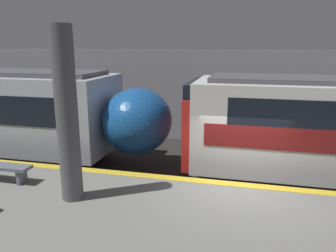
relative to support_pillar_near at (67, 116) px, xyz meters
The scene contains 4 objects.
ground_plane 5.11m from the support_pillar_near, 25.58° to the left, with size 120.00×120.00×0.00m, color #282623.
station_rear_barrier 9.60m from the support_pillar_near, 66.84° to the left, with size 50.00×0.15×4.25m.
support_pillar_near is the anchor object (origin of this frame).
platform_bench 2.77m from the support_pillar_near, 168.82° to the left, with size 1.50×0.40×0.45m.
Camera 1 is at (0.03, -8.06, 4.47)m, focal length 35.00 mm.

